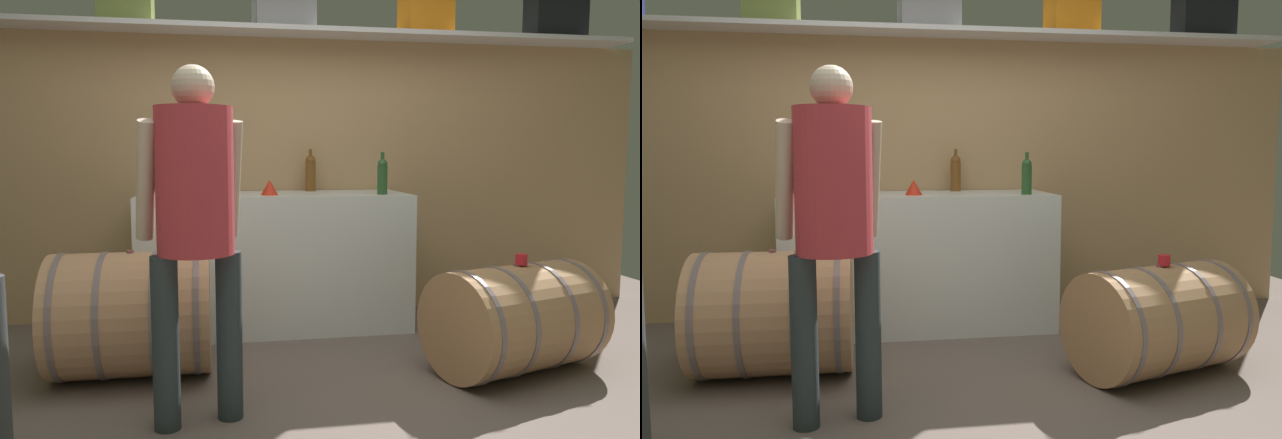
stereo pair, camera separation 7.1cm
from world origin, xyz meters
TOP-DOWN VIEW (x-y plane):
  - ground_plane at (0.00, 0.50)m, footprint 6.65×7.20m
  - back_wall_panel at (0.00, 2.00)m, footprint 5.45×0.10m
  - high_shelf_board at (0.00, 1.85)m, footprint 5.01×0.40m
  - toolcase_grey at (0.01, 1.85)m, footprint 0.41×0.28m
  - toolcase_orange at (1.01, 1.85)m, footprint 0.35×0.28m
  - toolcase_black at (2.01, 1.85)m, footprint 0.40×0.24m
  - work_cabinet at (-0.09, 1.61)m, footprint 1.73×0.66m
  - wine_bottle_amber at (0.19, 1.84)m, footprint 0.07×0.07m
  - wine_bottle_green at (0.58, 1.40)m, footprint 0.07×0.07m
  - wine_glass at (-0.83, 1.52)m, footprint 0.07×0.07m
  - red_funnel at (-0.14, 1.47)m, footprint 0.11×0.11m
  - wine_barrel_near at (1.06, 0.53)m, footprint 0.99×0.80m
  - wine_barrel_far at (-0.92, 0.84)m, footprint 0.80×0.66m
  - tasting_cup at (1.08, 0.53)m, footprint 0.06×0.06m
  - visitor_tasting at (-0.57, 0.20)m, footprint 0.48×0.39m

SIDE VIEW (x-z plane):
  - ground_plane at x=0.00m, z-range -0.02..0.00m
  - wine_barrel_near at x=1.06m, z-range 0.00..0.58m
  - wine_barrel_far at x=-0.92m, z-range 0.00..0.65m
  - work_cabinet at x=-0.09m, z-range 0.00..0.89m
  - tasting_cup at x=1.08m, z-range 0.57..0.63m
  - visitor_tasting at x=-0.57m, z-range 0.17..1.68m
  - red_funnel at x=-0.14m, z-range 0.89..0.98m
  - wine_glass at x=-0.83m, z-range 0.91..1.03m
  - back_wall_panel at x=0.00m, z-range 0.00..1.95m
  - wine_bottle_green at x=0.58m, z-range 0.87..1.14m
  - wine_bottle_amber at x=0.19m, z-range 0.87..1.16m
  - high_shelf_board at x=0.00m, z-range 1.95..1.98m
  - toolcase_orange at x=1.01m, z-range 1.98..2.28m
  - toolcase_black at x=2.01m, z-range 1.98..2.28m
  - toolcase_grey at x=0.01m, z-range 1.98..2.32m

